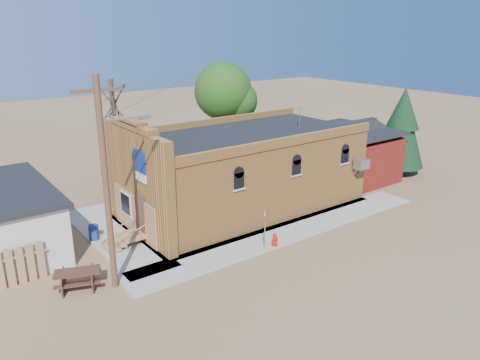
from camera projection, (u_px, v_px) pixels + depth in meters
ground at (278, 246)px, 23.90m from camera, size 120.00×120.00×0.00m
sidewalk_south at (288, 232)px, 25.42m from camera, size 19.00×2.20×0.08m
sidewalk_west at (114, 236)px, 24.91m from camera, size 2.60×10.00×0.08m
brick_bar at (240, 171)px, 28.29m from camera, size 16.40×7.97×6.30m
red_shed at (349, 148)px, 33.88m from camera, size 5.40×6.40×4.30m
utility_pole at (107, 181)px, 18.72m from camera, size 3.12×0.26×9.00m
tree_bare_near at (113, 103)px, 30.26m from camera, size 2.80×2.80×7.65m
tree_leafy at (223, 92)px, 35.74m from camera, size 4.40×4.40×8.15m
evergreen_tree at (402, 125)px, 34.55m from camera, size 3.60×3.60×6.50m
fire_hydrant at (275, 239)px, 23.65m from camera, size 0.39×0.36×0.69m
stop_sign at (265, 218)px, 22.86m from camera, size 0.44×0.47×2.19m
trash_barrel at (94, 232)px, 24.34m from camera, size 0.59×0.59×0.80m
picnic_table at (78, 277)px, 19.94m from camera, size 2.27×2.00×0.79m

